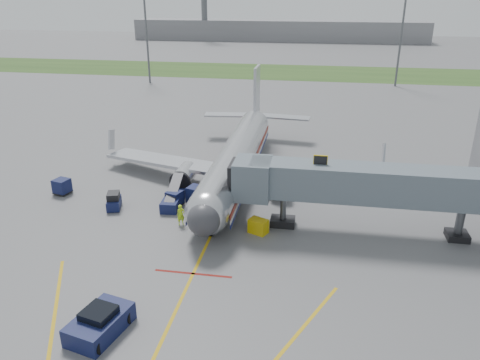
% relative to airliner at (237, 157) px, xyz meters
% --- Properties ---
extents(ground, '(400.00, 400.00, 0.00)m').
position_rel_airliner_xyz_m(ground, '(-0.00, -15.25, -2.65)').
color(ground, '#565659').
rests_on(ground, ground).
extents(grass_strip, '(300.00, 25.00, 0.01)m').
position_rel_airliner_xyz_m(grass_strip, '(-0.00, 74.75, -2.64)').
color(grass_strip, '#2D4C1E').
rests_on(grass_strip, ground).
extents(apron_markings, '(21.52, 50.00, 0.01)m').
position_rel_airliner_xyz_m(apron_markings, '(-0.00, -22.65, -2.64)').
color(apron_markings, gold).
rests_on(apron_markings, ground).
extents(airliner, '(32.10, 35.67, 10.25)m').
position_rel_airliner_xyz_m(airliner, '(0.00, 0.00, 0.00)').
color(airliner, silver).
rests_on(airliner, ground).
extents(jet_bridge, '(25.30, 4.00, 6.90)m').
position_rel_airliner_xyz_m(jet_bridge, '(12.86, -10.25, 1.82)').
color(jet_bridge, slate).
rests_on(jet_bridge, ground).
extents(light_mast_left, '(2.00, 0.44, 20.40)m').
position_rel_airliner_xyz_m(light_mast_left, '(-30.00, 54.75, 8.13)').
color(light_mast_left, '#595B60').
rests_on(light_mast_left, ground).
extents(light_mast_right, '(2.00, 0.44, 20.40)m').
position_rel_airliner_xyz_m(light_mast_right, '(25.00, 59.75, 8.13)').
color(light_mast_right, '#595B60').
rests_on(light_mast_right, ground).
extents(distant_terminal, '(120.00, 14.00, 8.00)m').
position_rel_airliner_xyz_m(distant_terminal, '(-10.00, 154.75, 1.35)').
color(distant_terminal, slate).
rests_on(distant_terminal, ground).
extents(pushback_tug, '(3.41, 4.59, 1.71)m').
position_rel_airliner_xyz_m(pushback_tug, '(-4.00, -26.53, -1.93)').
color(pushback_tug, '#0E1C3E').
rests_on(pushback_tug, ground).
extents(baggage_tug, '(1.83, 2.58, 1.63)m').
position_rel_airliner_xyz_m(baggage_tug, '(-10.59, -9.44, -1.92)').
color(baggage_tug, '#0E1C3E').
rests_on(baggage_tug, ground).
extents(baggage_cart_a, '(1.79, 1.79, 1.51)m').
position_rel_airliner_xyz_m(baggage_cart_a, '(-4.90, -7.89, -1.88)').
color(baggage_cart_a, '#0E1C3E').
rests_on(baggage_cart_a, ground).
extents(baggage_cart_b, '(1.82, 1.82, 1.61)m').
position_rel_airliner_xyz_m(baggage_cart_b, '(-17.35, -7.09, -1.82)').
color(baggage_cart_b, '#0E1C3E').
rests_on(baggage_cart_b, ground).
extents(baggage_cart_c, '(1.93, 1.93, 1.68)m').
position_rel_airliner_xyz_m(baggage_cart_c, '(-3.00, -6.78, -1.79)').
color(baggage_cart_c, '#0E1C3E').
rests_on(baggage_cart_c, ground).
extents(belt_loader, '(1.82, 5.01, 2.41)m').
position_rel_airliner_xyz_m(belt_loader, '(-5.06, -7.93, -2.05)').
color(belt_loader, '#0E1C3E').
rests_on(belt_loader, ground).
extents(ground_power_cart, '(1.91, 1.64, 1.29)m').
position_rel_airliner_xyz_m(ground_power_cart, '(4.00, -12.06, -2.01)').
color(ground_power_cart, gold).
rests_on(ground_power_cart, ground).
extents(ramp_worker, '(0.85, 0.77, 1.95)m').
position_rel_airliner_xyz_m(ramp_worker, '(-3.13, -11.70, -1.67)').
color(ramp_worker, '#B7EE1C').
rests_on(ramp_worker, ground).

